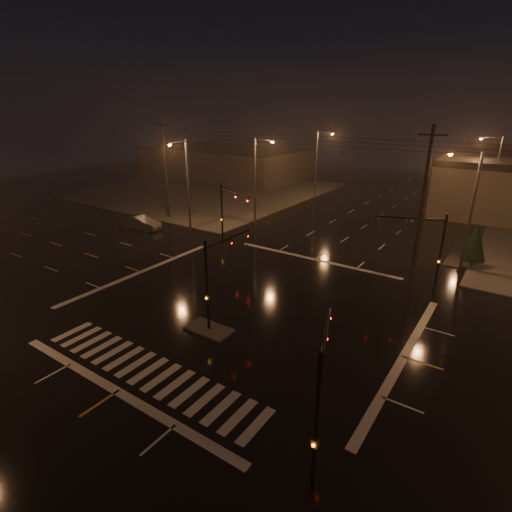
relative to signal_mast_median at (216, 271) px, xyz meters
The scene contains 20 objects.
ground 4.85m from the signal_mast_median, 90.00° to the left, with size 140.00×140.00×0.00m, color black.
sidewalk_nw 44.80m from the signal_mast_median, 132.21° to the left, with size 36.00×36.00×0.12m, color #4A4742.
median_island 3.79m from the signal_mast_median, 90.00° to the right, with size 3.00×1.60×0.15m, color #4A4742.
crosswalk 7.01m from the signal_mast_median, 90.00° to the right, with size 15.00×2.60×0.01m, color beige.
stop_bar_near 8.77m from the signal_mast_median, 90.00° to the right, with size 16.00×0.50×0.01m, color beige.
stop_bar_far 14.56m from the signal_mast_median, 90.00° to the left, with size 16.00×0.50×0.01m, color beige.
commercial_block 57.07m from the signal_mast_median, 127.83° to the left, with size 30.00×18.00×5.60m, color #403B38.
signal_mast_median is the anchor object (origin of this frame).
signal_mast_ne 16.27m from the signal_mast_median, 54.28° to the left, with size 4.84×1.86×6.00m.
signal_mast_nw 16.27m from the signal_mast_median, 125.72° to the left, with size 4.84×1.86×6.00m.
signal_mast_se 12.22m from the signal_mast_median, 33.15° to the right, with size 1.55×3.87×6.00m.
streetlight_1 23.94m from the signal_mast_median, 117.96° to the left, with size 2.77×0.32×10.00m.
streetlight_2 38.78m from the signal_mast_median, 106.79° to the left, with size 2.77×0.32×10.00m.
streetlight_3 22.20m from the signal_mast_median, 59.61° to the left, with size 2.77×0.32×10.00m.
streetlight_4 40.69m from the signal_mast_median, 74.03° to the left, with size 2.77×0.32×10.00m.
streetlight_5 21.53m from the signal_mast_median, 138.30° to the left, with size 0.32×2.77×10.00m.
utility_pole_0 27.95m from the signal_mast_median, 142.19° to the left, with size 2.20×0.32×12.00m.
utility_pole_1 19.00m from the signal_mast_median, 64.89° to the left, with size 2.20×0.32×12.00m.
conifer_0 23.62m from the signal_mast_median, 59.00° to the left, with size 2.09×2.09×3.96m.
car_crossing 24.02m from the signal_mast_median, 151.00° to the left, with size 1.66×4.77×1.57m, color slate.
Camera 1 is at (14.81, -20.50, 13.32)m, focal length 28.00 mm.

